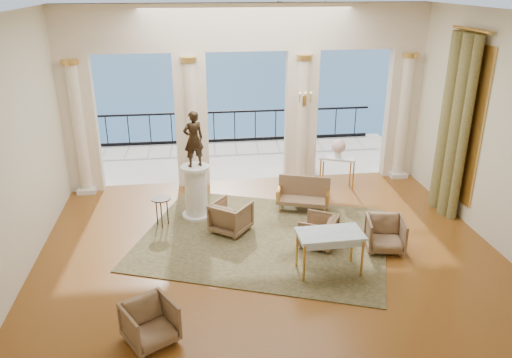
{
  "coord_description": "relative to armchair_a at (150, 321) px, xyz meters",
  "views": [
    {
      "loc": [
        -1.41,
        -8.39,
        5.03
      ],
      "look_at": [
        -0.2,
        0.6,
        1.37
      ],
      "focal_mm": 35.0,
      "sensor_mm": 36.0,
      "label": 1
    }
  ],
  "objects": [
    {
      "name": "statue",
      "position": [
        0.78,
        4.1,
        1.49
      ],
      "size": [
        0.52,
        0.42,
        1.23
      ],
      "primitive_type": "imported",
      "rotation": [
        0.0,
        0.0,
        3.47
      ],
      "color": "black",
      "rests_on": "pedestal"
    },
    {
      "name": "armchair_d",
      "position": [
        1.48,
        3.32,
        0.02
      ],
      "size": [
        0.99,
        0.98,
        0.74
      ],
      "primitive_type": "imported",
      "rotation": [
        0.0,
        0.0,
        2.49
      ],
      "color": "#43311E",
      "rests_on": "ground"
    },
    {
      "name": "balustrade",
      "position": [
        2.16,
        9.64,
        0.05
      ],
      "size": [
        9.0,
        0.06,
        1.03
      ],
      "color": "black",
      "rests_on": "terrace"
    },
    {
      "name": "sea",
      "position": [
        2.16,
        62.24,
        -6.36
      ],
      "size": [
        160.0,
        160.0,
        0.0
      ],
      "primitive_type": "plane",
      "color": "#1F608E",
      "rests_on": "ground"
    },
    {
      "name": "curtain",
      "position": [
        6.44,
        3.74,
        1.66
      ],
      "size": [
        0.33,
        1.4,
        4.09
      ],
      "color": "brown",
      "rests_on": "ground"
    },
    {
      "name": "armchair_c",
      "position": [
        3.17,
        2.49,
        -0.01
      ],
      "size": [
        0.89,
        0.9,
        0.69
      ],
      "primitive_type": "imported",
      "rotation": [
        0.0,
        0.0,
        -2.1
      ],
      "color": "#43311E",
      "rests_on": "ground"
    },
    {
      "name": "rug",
      "position": [
        2.13,
        2.91,
        -0.35
      ],
      "size": [
        5.98,
        5.34,
        0.02
      ],
      "primitive_type": "cube",
      "rotation": [
        0.0,
        0.0,
        -0.36
      ],
      "color": "#2F311B",
      "rests_on": "ground"
    },
    {
      "name": "side_table",
      "position": [
        0.02,
        3.73,
        0.22
      ],
      "size": [
        0.42,
        0.42,
        0.67
      ],
      "color": "black",
      "rests_on": "ground"
    },
    {
      "name": "settee",
      "position": [
        3.24,
        4.15,
        0.04
      ],
      "size": [
        1.29,
        0.86,
        0.79
      ],
      "rotation": [
        0.0,
        0.0,
        -0.32
      ],
      "color": "#43311E",
      "rests_on": "ground"
    },
    {
      "name": "pedestal",
      "position": [
        0.78,
        4.1,
        0.24
      ],
      "size": [
        0.67,
        0.67,
        1.23
      ],
      "color": "silver",
      "rests_on": "ground"
    },
    {
      "name": "armchair_a",
      "position": [
        0.0,
        0.0,
        0.0
      ],
      "size": [
        0.92,
        0.9,
        0.71
      ],
      "primitive_type": "imported",
      "rotation": [
        0.0,
        0.0,
        0.52
      ],
      "color": "#43311E",
      "rests_on": "ground"
    },
    {
      "name": "console_table",
      "position": [
        4.36,
        5.29,
        0.35
      ],
      "size": [
        0.96,
        0.67,
        0.85
      ],
      "rotation": [
        0.0,
        0.0,
        -0.4
      ],
      "color": "silver",
      "rests_on": "ground"
    },
    {
      "name": "game_table",
      "position": [
        3.11,
        1.5,
        0.37
      ],
      "size": [
        1.19,
        0.68,
        0.81
      ],
      "rotation": [
        0.0,
        0.0,
        0.03
      ],
      "color": "#ABC9D9",
      "rests_on": "ground"
    },
    {
      "name": "floor",
      "position": [
        2.16,
        2.24,
        -0.36
      ],
      "size": [
        9.0,
        9.0,
        0.0
      ],
      "primitive_type": "plane",
      "color": "#4E2C0E",
      "rests_on": "ground"
    },
    {
      "name": "armchair_b",
      "position": [
        4.44,
        2.15,
        0.01
      ],
      "size": [
        0.84,
        0.8,
        0.74
      ],
      "primitive_type": "imported",
      "rotation": [
        0.0,
        0.0,
        -0.2
      ],
      "color": "#43311E",
      "rests_on": "ground"
    },
    {
      "name": "urn",
      "position": [
        4.36,
        5.29,
        0.76
      ],
      "size": [
        0.35,
        0.35,
        0.47
      ],
      "color": "white",
      "rests_on": "console_table"
    },
    {
      "name": "palm_tree",
      "position": [
        4.16,
        8.84,
        3.74
      ],
      "size": [
        2.0,
        2.0,
        4.5
      ],
      "color": "#4C3823",
      "rests_on": "terrace"
    },
    {
      "name": "terrace",
      "position": [
        2.16,
        8.04,
        -0.41
      ],
      "size": [
        10.0,
        3.6,
        0.1
      ],
      "primitive_type": "cube",
      "color": "#BEB5A1",
      "rests_on": "ground"
    },
    {
      "name": "wall_sconce",
      "position": [
        3.56,
        5.75,
        1.87
      ],
      "size": [
        0.3,
        0.11,
        0.33
      ],
      "color": "gold",
      "rests_on": "arcade"
    },
    {
      "name": "window_frame",
      "position": [
        6.63,
        3.74,
        1.74
      ],
      "size": [
        0.04,
        1.6,
        3.4
      ],
      "primitive_type": "cube",
      "color": "gold",
      "rests_on": "room_walls"
    },
    {
      "name": "arcade",
      "position": [
        2.16,
        6.06,
        2.23
      ],
      "size": [
        9.0,
        0.56,
        4.5
      ],
      "color": "beige",
      "rests_on": "ground"
    },
    {
      "name": "room_walls",
      "position": [
        2.16,
        1.12,
        2.52
      ],
      "size": [
        9.0,
        9.0,
        9.0
      ],
      "color": "beige",
      "rests_on": "ground"
    }
  ]
}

